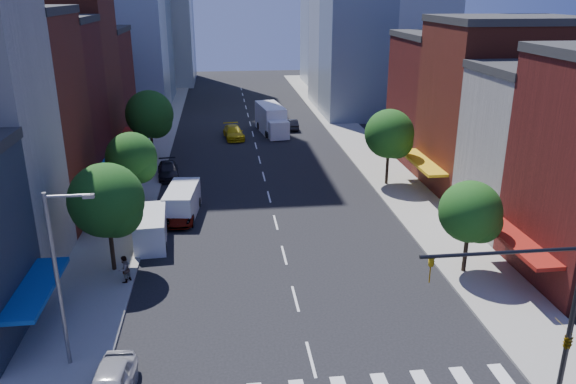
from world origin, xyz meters
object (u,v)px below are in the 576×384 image
at_px(parked_car_second, 182,210).
at_px(box_truck, 272,120).
at_px(parked_car_third, 181,213).
at_px(parked_car_rear, 168,170).
at_px(taxi, 234,132).
at_px(pedestrian_near, 125,267).
at_px(traffic_car_oncoming, 291,124).
at_px(pedestrian_far, 124,269).
at_px(cargo_van_far, 182,202).
at_px(traffic_car_far, 280,115).
at_px(cargo_van_near, 151,229).

height_order(parked_car_second, box_truck, box_truck).
distance_m(parked_car_third, parked_car_rear, 11.88).
bearing_deg(taxi, parked_car_second, -107.28).
height_order(box_truck, pedestrian_near, box_truck).
bearing_deg(parked_car_second, traffic_car_oncoming, 62.92).
bearing_deg(pedestrian_far, traffic_car_oncoming, -166.63).
xyz_separation_m(parked_car_second, box_truck, (10.01, 28.60, 0.96)).
height_order(parked_car_second, cargo_van_far, cargo_van_far).
distance_m(parked_car_third, traffic_car_far, 39.05).
distance_m(parked_car_rear, traffic_car_far, 29.00).
height_order(parked_car_second, parked_car_rear, parked_car_second).
distance_m(cargo_van_near, pedestrian_far, 6.09).
xyz_separation_m(traffic_car_far, box_truck, (-1.94, -8.04, 1.02)).
distance_m(traffic_car_oncoming, traffic_car_far, 6.40).
height_order(parked_car_second, taxi, taxi).
relative_size(parked_car_third, parked_car_rear, 0.97).
bearing_deg(pedestrian_far, parked_car_second, -161.25).
distance_m(cargo_van_near, pedestrian_near, 5.71).
bearing_deg(traffic_car_oncoming, traffic_car_far, -82.80).
bearing_deg(parked_car_third, box_truck, 73.30).
relative_size(taxi, box_truck, 0.60).
height_order(taxi, pedestrian_near, pedestrian_near).
bearing_deg(pedestrian_far, parked_car_third, -161.57).
bearing_deg(traffic_car_far, cargo_van_far, 73.05).
height_order(parked_car_rear, traffic_car_far, parked_car_rear).
distance_m(parked_car_second, taxi, 26.63).
xyz_separation_m(parked_car_second, parked_car_third, (-0.09, -0.52, -0.07)).
bearing_deg(cargo_van_far, cargo_van_near, -104.38).
distance_m(traffic_car_oncoming, pedestrian_far, 43.86).
height_order(traffic_car_far, pedestrian_near, pedestrian_near).
relative_size(cargo_van_near, taxi, 1.01).
bearing_deg(cargo_van_far, parked_car_third, -87.14).
bearing_deg(parked_car_rear, cargo_van_near, -96.24).
xyz_separation_m(taxi, traffic_car_oncoming, (7.89, 4.13, -0.10)).
relative_size(parked_car_second, cargo_van_near, 0.80).
relative_size(parked_car_second, parked_car_third, 0.93).
bearing_deg(box_truck, traffic_car_oncoming, 22.94).
relative_size(parked_car_third, taxi, 0.88).
bearing_deg(parked_car_rear, taxi, 58.75).
bearing_deg(traffic_car_far, pedestrian_far, 73.87).
distance_m(parked_car_second, parked_car_rear, 11.39).
distance_m(taxi, pedestrian_near, 37.24).
bearing_deg(traffic_car_oncoming, pedestrian_far, 67.92).
xyz_separation_m(parked_car_rear, pedestrian_far, (-1.00, -21.81, 0.31)).
bearing_deg(taxi, pedestrian_far, -108.76).
relative_size(cargo_van_near, pedestrian_far, 3.16).
bearing_deg(parked_car_second, parked_car_rear, 96.02).
xyz_separation_m(parked_car_third, pedestrian_near, (-2.91, -9.70, 0.30)).
xyz_separation_m(parked_car_third, box_truck, (10.10, 29.11, 1.03)).
height_order(parked_car_third, traffic_car_oncoming, traffic_car_oncoming).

